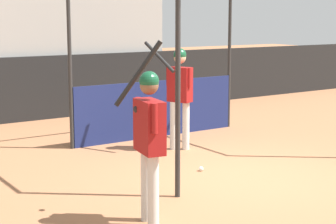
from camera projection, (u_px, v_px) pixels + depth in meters
ground_plane at (247, 178)px, 8.39m from camera, size 60.00×60.00×0.00m
outfield_wall at (70, 86)px, 13.43m from camera, size 24.00×0.12×1.48m
bleacher_section at (42, 48)px, 14.65m from camera, size 5.40×3.20×3.16m
batting_cage at (176, 76)px, 10.53m from camera, size 3.78×3.43×3.07m
player_batter at (179, 89)px, 10.00m from camera, size 0.65×0.74×1.95m
player_waiting at (149, 132)px, 6.37m from camera, size 0.51×0.85×2.11m
baseball at (201, 169)px, 8.75m from camera, size 0.07×0.07×0.07m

